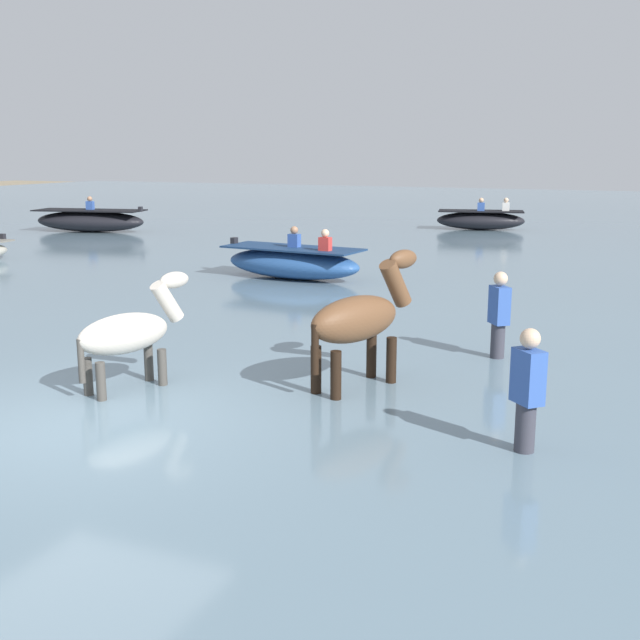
% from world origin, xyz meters
% --- Properties ---
extents(ground_plane, '(120.00, 120.00, 0.00)m').
position_xyz_m(ground_plane, '(0.00, 0.00, 0.00)').
color(ground_plane, '#84755B').
extents(water_surface, '(90.00, 90.00, 0.38)m').
position_xyz_m(water_surface, '(0.00, 10.00, 0.19)').
color(water_surface, slate).
rests_on(water_surface, ground).
extents(horse_lead_bay, '(1.02, 1.85, 2.04)m').
position_xyz_m(horse_lead_bay, '(2.28, 2.59, 1.21)').
color(horse_lead_bay, brown).
rests_on(horse_lead_bay, ground).
extents(horse_trailing_pinto, '(0.84, 1.63, 1.78)m').
position_xyz_m(horse_trailing_pinto, '(-0.29, 1.33, 1.05)').
color(horse_trailing_pinto, beige).
rests_on(horse_trailing_pinto, ground).
extents(boat_near_starboard, '(4.32, 2.21, 1.27)m').
position_xyz_m(boat_near_starboard, '(-13.62, 16.60, 0.78)').
color(boat_near_starboard, black).
rests_on(boat_near_starboard, water_surface).
extents(boat_distant_east, '(3.51, 1.55, 1.20)m').
position_xyz_m(boat_distant_east, '(-2.22, 9.96, 0.75)').
color(boat_distant_east, '#28518E').
rests_on(boat_distant_east, water_surface).
extents(boat_near_port, '(3.41, 1.91, 1.19)m').
position_xyz_m(boat_near_port, '(-0.81, 23.07, 0.74)').
color(boat_near_port, black).
rests_on(boat_near_port, water_surface).
extents(person_onlooker_right, '(0.37, 0.37, 1.63)m').
position_xyz_m(person_onlooker_right, '(4.58, 1.19, 0.87)').
color(person_onlooker_right, '#383842').
rests_on(person_onlooker_right, ground).
extents(person_wading_mid, '(0.35, 0.38, 1.63)m').
position_xyz_m(person_wading_mid, '(3.59, 4.70, 0.87)').
color(person_wading_mid, '#383842').
rests_on(person_wading_mid, ground).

